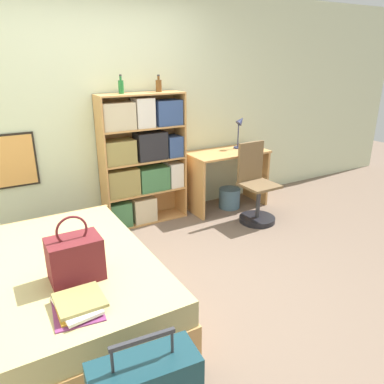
% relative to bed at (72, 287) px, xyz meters
% --- Properties ---
extents(ground_plane, '(14.00, 14.00, 0.00)m').
position_rel_bed_xyz_m(ground_plane, '(0.69, -0.02, -0.24)').
color(ground_plane, '#756051').
extents(wall_back, '(10.00, 0.09, 2.60)m').
position_rel_bed_xyz_m(wall_back, '(0.69, 1.55, 1.06)').
color(wall_back, beige).
rests_on(wall_back, ground_plane).
extents(bed, '(1.15, 1.82, 0.49)m').
position_rel_bed_xyz_m(bed, '(0.00, 0.00, 0.00)').
color(bed, tan).
rests_on(bed, ground_plane).
extents(handbag, '(0.34, 0.23, 0.45)m').
position_rel_bed_xyz_m(handbag, '(-0.01, -0.29, 0.40)').
color(handbag, maroon).
rests_on(handbag, bed).
extents(book_stack_on_bed, '(0.31, 0.37, 0.06)m').
position_rel_bed_xyz_m(book_stack_on_bed, '(-0.09, -0.62, 0.28)').
color(book_stack_on_bed, '#7A336B').
rests_on(book_stack_on_bed, bed).
extents(bookcase, '(0.98, 0.29, 1.51)m').
position_rel_bed_xyz_m(bookcase, '(1.16, 1.35, 0.53)').
color(bookcase, tan).
rests_on(bookcase, ground_plane).
extents(bottle_green, '(0.06, 0.06, 0.20)m').
position_rel_bed_xyz_m(bottle_green, '(0.98, 1.38, 1.34)').
color(bottle_green, '#1E6B2D').
rests_on(bottle_green, bookcase).
extents(bottle_brown, '(0.07, 0.07, 0.18)m').
position_rel_bed_xyz_m(bottle_brown, '(1.42, 1.37, 1.34)').
color(bottle_brown, brown).
rests_on(bottle_brown, bookcase).
extents(desk, '(1.02, 0.53, 0.75)m').
position_rel_bed_xyz_m(desk, '(2.29, 1.23, 0.26)').
color(desk, tan).
rests_on(desk, ground_plane).
extents(desk_lamp, '(0.15, 0.11, 0.42)m').
position_rel_bed_xyz_m(desk_lamp, '(2.53, 1.31, 0.79)').
color(desk_lamp, navy).
rests_on(desk_lamp, desk).
extents(desk_chair, '(0.43, 0.43, 0.94)m').
position_rel_bed_xyz_m(desk_chair, '(2.33, 0.69, 0.07)').
color(desk_chair, black).
rests_on(desk_chair, ground_plane).
extents(waste_bin, '(0.28, 0.28, 0.26)m').
position_rel_bed_xyz_m(waste_bin, '(2.31, 1.18, -0.11)').
color(waste_bin, slate).
rests_on(waste_bin, ground_plane).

